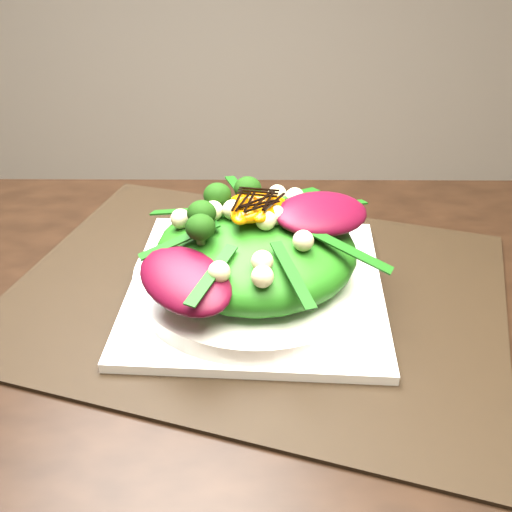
{
  "coord_description": "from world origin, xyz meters",
  "views": [
    {
      "loc": [
        0.23,
        -0.33,
        1.12
      ],
      "look_at": [
        0.22,
        0.18,
        0.8
      ],
      "focal_mm": 42.0,
      "sensor_mm": 36.0,
      "label": 1
    }
  ],
  "objects_px": {
    "plate_base": "(256,287)",
    "lettuce_mound": "(256,250)",
    "placemat": "(256,292)",
    "orange_segment": "(258,203)",
    "salad_bowl": "(256,276)"
  },
  "relations": [
    {
      "from": "salad_bowl",
      "to": "orange_segment",
      "type": "bearing_deg",
      "value": 86.75
    },
    {
      "from": "plate_base",
      "to": "lettuce_mound",
      "type": "distance_m",
      "value": 0.05
    },
    {
      "from": "plate_base",
      "to": "lettuce_mound",
      "type": "height_order",
      "value": "lettuce_mound"
    },
    {
      "from": "placemat",
      "to": "plate_base",
      "type": "bearing_deg",
      "value": 0.0
    },
    {
      "from": "plate_base",
      "to": "salad_bowl",
      "type": "xyz_separation_m",
      "value": [
        0.0,
        0.0,
        0.01
      ]
    },
    {
      "from": "salad_bowl",
      "to": "lettuce_mound",
      "type": "distance_m",
      "value": 0.03
    },
    {
      "from": "orange_segment",
      "to": "placemat",
      "type": "bearing_deg",
      "value": -93.25
    },
    {
      "from": "lettuce_mound",
      "to": "orange_segment",
      "type": "relative_size",
      "value": 3.59
    },
    {
      "from": "placemat",
      "to": "orange_segment",
      "type": "height_order",
      "value": "orange_segment"
    },
    {
      "from": "placemat",
      "to": "orange_segment",
      "type": "xyz_separation_m",
      "value": [
        0.0,
        0.02,
        0.09
      ]
    },
    {
      "from": "placemat",
      "to": "orange_segment",
      "type": "relative_size",
      "value": 8.93
    },
    {
      "from": "plate_base",
      "to": "lettuce_mound",
      "type": "xyz_separation_m",
      "value": [
        0.0,
        0.0,
        0.05
      ]
    },
    {
      "from": "salad_bowl",
      "to": "placemat",
      "type": "bearing_deg",
      "value": 0.0
    },
    {
      "from": "lettuce_mound",
      "to": "placemat",
      "type": "bearing_deg",
      "value": 0.0
    },
    {
      "from": "plate_base",
      "to": "lettuce_mound",
      "type": "relative_size",
      "value": 1.29
    }
  ]
}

